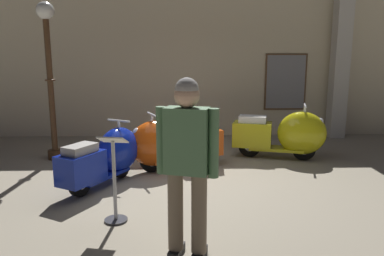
% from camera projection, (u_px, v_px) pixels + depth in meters
% --- Properties ---
extents(ground_plane, '(60.00, 60.00, 0.00)m').
position_uv_depth(ground_plane, '(190.00, 182.00, 5.92)').
color(ground_plane, gray).
extents(showroom_back_wall, '(18.00, 0.63, 3.47)m').
position_uv_depth(showroom_back_wall, '(192.00, 66.00, 9.08)').
color(showroom_back_wall, beige).
rests_on(showroom_back_wall, ground).
extents(scooter_0, '(1.17, 1.60, 0.97)m').
position_uv_depth(scooter_0, '(108.00, 156.00, 5.77)').
color(scooter_0, black).
rests_on(scooter_0, ground).
extents(scooter_1, '(1.73, 1.06, 1.02)m').
position_uv_depth(scooter_1, '(169.00, 144.00, 6.45)').
color(scooter_1, black).
rests_on(scooter_1, ground).
extents(scooter_2, '(1.82, 0.96, 1.07)m').
position_uv_depth(scooter_2, '(286.00, 134.00, 7.13)').
color(scooter_2, black).
rests_on(scooter_2, ground).
extents(lamppost, '(0.32, 0.32, 2.93)m').
position_uv_depth(lamppost, '(49.00, 69.00, 6.88)').
color(lamppost, '#472D19').
rests_on(lamppost, ground).
extents(visitor_0, '(0.58, 0.37, 1.78)m').
position_uv_depth(visitor_0, '(187.00, 158.00, 3.49)').
color(visitor_0, black).
rests_on(visitor_0, ground).
extents(info_stanchion, '(0.36, 0.28, 1.07)m').
position_uv_depth(info_stanchion, '(115.00, 186.00, 4.43)').
color(info_stanchion, '#333338').
rests_on(info_stanchion, ground).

